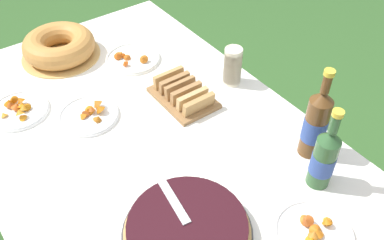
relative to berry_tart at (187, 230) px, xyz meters
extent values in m
cube|color=#A87A47|center=(-0.39, 0.12, -0.05)|extent=(1.76, 1.08, 0.03)
cylinder|color=#A87A47|center=(-1.21, 0.60, -0.43)|extent=(0.06, 0.06, 0.73)
cube|color=white|center=(-0.39, 0.12, -0.03)|extent=(1.77, 1.09, 0.00)
cube|color=white|center=(-0.39, -0.43, -0.08)|extent=(1.77, 0.00, 0.10)
cube|color=white|center=(-0.39, 0.66, -0.08)|extent=(1.77, 0.00, 0.10)
cube|color=white|center=(-1.27, 0.12, -0.08)|extent=(0.00, 1.09, 0.10)
cylinder|color=#38383D|center=(0.00, 0.00, -0.02)|extent=(0.38, 0.38, 0.02)
cylinder|color=tan|center=(0.00, 0.00, 0.00)|extent=(0.36, 0.36, 0.01)
cylinder|color=black|center=(0.00, 0.00, 0.02)|extent=(0.34, 0.34, 0.03)
cube|color=silver|center=(-0.09, 0.01, 0.03)|extent=(0.19, 0.05, 0.00)
cylinder|color=tan|center=(-1.07, 0.07, -0.02)|extent=(0.34, 0.34, 0.01)
torus|color=#BC7F3D|center=(-1.07, 0.07, 0.03)|extent=(0.31, 0.31, 0.10)
cylinder|color=beige|center=(-0.48, 0.56, 0.02)|extent=(0.07, 0.07, 0.09)
cylinder|color=beige|center=(-0.48, 0.56, 0.03)|extent=(0.07, 0.07, 0.09)
cylinder|color=beige|center=(-0.48, 0.56, 0.05)|extent=(0.07, 0.07, 0.09)
cylinder|color=beige|center=(-0.48, 0.56, 0.06)|extent=(0.07, 0.07, 0.09)
cylinder|color=beige|center=(-0.48, 0.56, 0.07)|extent=(0.07, 0.07, 0.09)
cylinder|color=beige|center=(-0.48, 0.56, 0.08)|extent=(0.07, 0.07, 0.09)
torus|color=beige|center=(-0.48, 0.56, 0.13)|extent=(0.07, 0.07, 0.01)
cylinder|color=#2D562D|center=(0.08, 0.45, 0.07)|extent=(0.07, 0.07, 0.19)
cylinder|color=#334C93|center=(0.08, 0.45, 0.06)|extent=(0.08, 0.08, 0.07)
cone|color=#2D562D|center=(0.08, 0.45, 0.18)|extent=(0.07, 0.07, 0.04)
cylinder|color=#2D562D|center=(0.08, 0.45, 0.23)|extent=(0.03, 0.03, 0.06)
cylinder|color=gold|center=(0.08, 0.45, 0.27)|extent=(0.03, 0.03, 0.02)
cylinder|color=brown|center=(-0.02, 0.53, 0.09)|extent=(0.08, 0.08, 0.23)
cylinder|color=#334C93|center=(-0.02, 0.53, 0.08)|extent=(0.08, 0.08, 0.09)
cone|color=brown|center=(-0.02, 0.53, 0.22)|extent=(0.08, 0.08, 0.04)
cylinder|color=brown|center=(-0.02, 0.53, 0.27)|extent=(0.03, 0.03, 0.06)
cylinder|color=gold|center=(-0.02, 0.53, 0.31)|extent=(0.03, 0.03, 0.02)
cylinder|color=white|center=(-0.85, 0.32, -0.02)|extent=(0.24, 0.24, 0.01)
torus|color=white|center=(-0.85, 0.32, -0.01)|extent=(0.23, 0.23, 0.01)
cone|color=#C46918|center=(-0.89, 0.28, 0.00)|extent=(0.04, 0.05, 0.04)
cone|color=#CD5411|center=(-0.88, 0.29, -0.01)|extent=(0.03, 0.03, 0.03)
cone|color=#C15416|center=(-0.88, 0.26, 0.00)|extent=(0.04, 0.05, 0.04)
cone|color=#BC611A|center=(-0.79, 0.34, 0.01)|extent=(0.05, 0.05, 0.05)
cone|color=#BA4B13|center=(-0.82, 0.26, 0.00)|extent=(0.03, 0.04, 0.03)
cone|color=#B45618|center=(-0.85, 0.29, 0.00)|extent=(0.04, 0.04, 0.04)
cylinder|color=white|center=(-0.63, 0.00, -0.02)|extent=(0.23, 0.23, 0.01)
torus|color=white|center=(-0.63, 0.00, -0.01)|extent=(0.22, 0.22, 0.01)
cone|color=#A84D1A|center=(-0.63, 0.01, 0.00)|extent=(0.04, 0.04, 0.03)
cone|color=#B4671D|center=(-0.65, 0.04, 0.01)|extent=(0.05, 0.06, 0.04)
cone|color=#AF5E10|center=(-0.62, 0.04, 0.00)|extent=(0.06, 0.06, 0.04)
cone|color=#C96D14|center=(-0.64, 0.00, 0.00)|extent=(0.06, 0.05, 0.05)
cone|color=#A65A16|center=(-0.58, 0.01, 0.00)|extent=(0.05, 0.05, 0.03)
cone|color=orange|center=(-0.63, -0.03, -0.01)|extent=(0.04, 0.04, 0.04)
cone|color=#A64D1C|center=(-0.64, -0.02, -0.01)|extent=(0.04, 0.05, 0.04)
cylinder|color=white|center=(-0.81, -0.21, -0.02)|extent=(0.23, 0.23, 0.01)
torus|color=white|center=(-0.81, -0.21, -0.01)|extent=(0.22, 0.22, 0.01)
cone|color=#A65409|center=(-0.83, -0.19, 0.01)|extent=(0.05, 0.04, 0.04)
cone|color=#B77318|center=(-0.79, -0.19, 0.00)|extent=(0.04, 0.04, 0.03)
cone|color=orange|center=(-0.77, -0.21, 0.01)|extent=(0.05, 0.05, 0.04)
cone|color=#B15B0E|center=(-0.86, -0.20, 0.00)|extent=(0.04, 0.04, 0.04)
cone|color=orange|center=(-0.75, -0.21, -0.01)|extent=(0.04, 0.04, 0.03)
cone|color=#AF5A09|center=(-0.85, -0.22, 0.00)|extent=(0.06, 0.06, 0.03)
cone|color=#AE610E|center=(-0.79, -0.18, 0.00)|extent=(0.04, 0.04, 0.03)
cone|color=#C87312|center=(-0.81, -0.19, 0.00)|extent=(0.05, 0.05, 0.05)
cone|color=#AC4F1B|center=(-0.84, -0.22, 0.00)|extent=(0.04, 0.04, 0.03)
cone|color=#BC5017|center=(-0.82, -0.21, 0.00)|extent=(0.05, 0.05, 0.04)
cone|color=orange|center=(-0.81, -0.26, -0.01)|extent=(0.04, 0.04, 0.03)
cylinder|color=white|center=(0.21, 0.29, -0.02)|extent=(0.23, 0.23, 0.01)
torus|color=white|center=(0.21, 0.29, -0.01)|extent=(0.23, 0.23, 0.01)
cone|color=#BB681F|center=(0.17, 0.30, 0.00)|extent=(0.04, 0.04, 0.03)
cone|color=#C87311|center=(0.23, 0.27, -0.01)|extent=(0.05, 0.05, 0.03)
cone|color=#AC4C1B|center=(0.18, 0.29, 0.01)|extent=(0.05, 0.05, 0.04)
cone|color=#C1620F|center=(0.21, 0.34, 0.00)|extent=(0.04, 0.04, 0.04)
cone|color=orange|center=(0.21, 0.35, -0.01)|extent=(0.05, 0.04, 0.03)
cone|color=#C96916|center=(0.22, 0.30, 0.00)|extent=(0.04, 0.04, 0.03)
cone|color=#BF6017|center=(0.22, 0.30, 0.00)|extent=(0.05, 0.05, 0.05)
cone|color=#B0661F|center=(0.22, 0.28, 0.00)|extent=(0.04, 0.04, 0.03)
cube|color=olive|center=(-0.50, 0.34, -0.02)|extent=(0.26, 0.18, 0.02)
cube|color=#B2844C|center=(-0.60, 0.34, 0.02)|extent=(0.02, 0.14, 0.06)
cube|color=#9E7042|center=(-0.56, 0.34, 0.02)|extent=(0.03, 0.14, 0.06)
cube|color=#9E7042|center=(-0.52, 0.34, 0.02)|extent=(0.03, 0.14, 0.06)
cube|color=#9E7042|center=(-0.48, 0.34, 0.02)|extent=(0.02, 0.14, 0.06)
cube|color=tan|center=(-0.44, 0.34, 0.02)|extent=(0.02, 0.14, 0.06)
cube|color=#B2844C|center=(-0.40, 0.34, 0.02)|extent=(0.03, 0.14, 0.06)
camera|label=1|loc=(0.55, -0.39, 1.05)|focal=40.00mm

